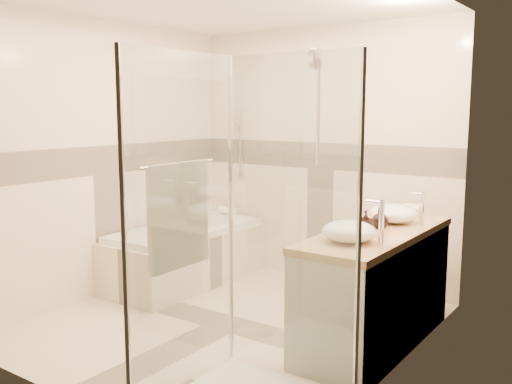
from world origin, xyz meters
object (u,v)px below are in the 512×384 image
Objects in this scene: bathtub at (187,251)px; vanity at (375,288)px; vessel_sink_near at (394,213)px; amenity_bottle_b at (380,218)px; vessel_sink_far at (349,231)px; shower_enclosure at (238,322)px; amenity_bottle_a at (366,223)px.

vanity reaches higher than bathtub.
amenity_bottle_b reaches higher than vessel_sink_near.
bathtub is at bearing -179.82° from vessel_sink_near.
vanity is 4.57× the size of vessel_sink_far.
shower_enclosure reaches higher than amenity_bottle_a.
vessel_sink_near is at bearing 0.18° from bathtub.
amenity_bottle_a reaches higher than vessel_sink_far.
bathtub is at bearing 138.90° from shower_enclosure.
bathtub is at bearing 173.13° from amenity_bottle_b.
shower_enclosure reaches higher than vessel_sink_near.
amenity_bottle_a is at bearing 76.24° from shower_enclosure.
vessel_sink_near is (0.27, 1.63, 0.42)m from shower_enclosure.
amenity_bottle_a is (-0.02, -0.16, 0.51)m from vanity.
shower_enclosure reaches higher than amenity_bottle_b.
vanity is 0.61m from vessel_sink_near.
amenity_bottle_b is at bearing 90.00° from vessel_sink_far.
shower_enclosure is (-0.29, -1.27, 0.08)m from vanity.
vessel_sink_far is (0.00, -0.78, -0.00)m from vessel_sink_near.
amenity_bottle_b is (0.27, 1.36, 0.42)m from shower_enclosure.
vessel_sink_far is at bearing -90.00° from vessel_sink_near.
bathtub is 0.83× the size of shower_enclosure.
vanity is 0.51m from amenity_bottle_b.
vanity is at bearing 87.27° from vessel_sink_far.
shower_enclosure is 5.65× the size of vessel_sink_near.
amenity_bottle_b is at bearing -90.00° from vessel_sink_near.
vessel_sink_near is (-0.02, 0.36, 0.50)m from vanity.
vessel_sink_far is at bearing -19.83° from bathtub.
vessel_sink_near is (2.13, 0.01, 0.62)m from bathtub.
vessel_sink_near reaches higher than vanity.
vessel_sink_near is 2.33× the size of amenity_bottle_b.
bathtub is 10.08× the size of amenity_bottle_a.
amenity_bottle_a is (0.00, -0.51, 0.01)m from vessel_sink_near.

